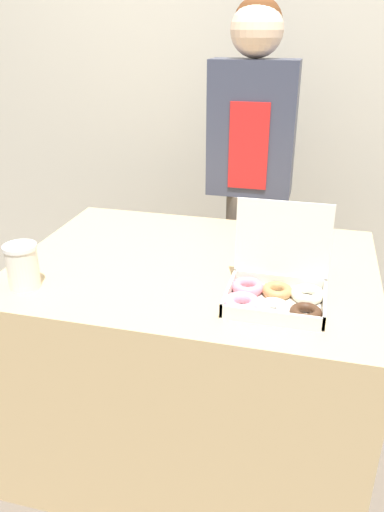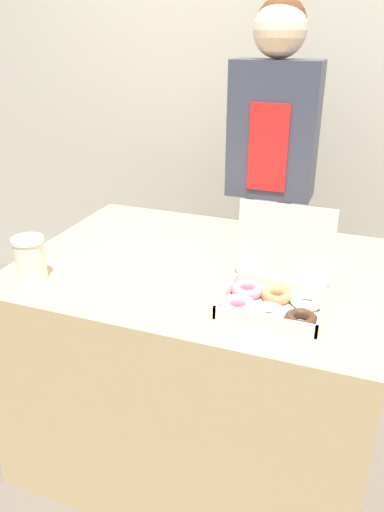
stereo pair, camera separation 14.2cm
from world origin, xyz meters
The scene contains 6 objects.
ground_plane centered at (0.00, 0.00, 0.00)m, with size 14.00×14.00×0.00m, color #665B51.
wall_back centered at (0.00, 1.07, 1.30)m, with size 10.00×0.05×2.60m.
table centered at (0.00, 0.00, 0.39)m, with size 1.17×0.87×0.77m.
donut_box centered at (0.28, -0.20, 0.81)m, with size 0.30×0.25×0.27m.
coffee_cup centered at (-0.45, -0.29, 0.84)m, with size 0.10×0.10×0.13m.
person_customer centered at (0.09, 0.61, 0.90)m, with size 0.35×0.21×1.59m.
Camera 2 is at (0.50, -1.40, 1.47)m, focal length 35.00 mm.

